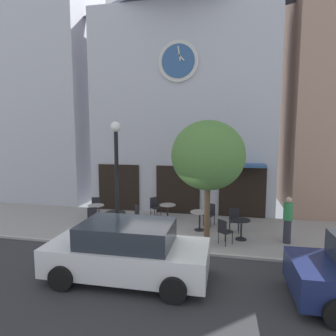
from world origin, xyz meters
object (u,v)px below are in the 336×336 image
Objects in this scene: cafe_table_rightmost at (96,210)px; parked_car_white at (127,251)px; cafe_chair_facing_wall at (135,214)px; cafe_chair_under_awning at (96,206)px; cafe_chair_outer at (155,205)px; cafe_chair_near_lamp at (93,216)px; cafe_table_leftmost at (200,217)px; cafe_chair_right_end at (224,230)px; street_lamp at (117,182)px; pedestrian_green at (288,219)px; cafe_table_center_right at (241,226)px; cafe_chair_mid_row at (234,218)px; cafe_table_near_curb at (168,209)px; cafe_chair_by_entrance at (210,213)px; cafe_table_near_door at (116,217)px; street_tree at (208,156)px.

parked_car_white is at bearing -55.63° from cafe_table_rightmost.
cafe_chair_under_awning is at bearing 156.36° from cafe_chair_facing_wall.
cafe_chair_near_lamp is at bearing -133.99° from cafe_chair_outer.
cafe_table_leftmost is at bearing -1.47° from cafe_table_rightmost.
cafe_chair_near_lamp is (-5.27, 0.66, 0.00)m from cafe_chair_right_end.
cafe_chair_right_end is at bearing -53.46° from cafe_table_leftmost.
street_lamp reaches higher than pedestrian_green.
parked_car_white is at bearing -131.08° from cafe_table_center_right.
cafe_chair_mid_row is at bearing 106.17° from cafe_table_center_right.
cafe_table_center_right reaches higher than cafe_table_near_curb.
cafe_chair_mid_row is at bearing -33.19° from cafe_chair_by_entrance.
street_lamp reaches higher than parked_car_white.
pedestrian_green is at bearing -0.06° from cafe_table_near_door.
street_tree is at bearing -52.89° from cafe_table_near_curb.
pedestrian_green is (2.19, 0.62, 0.33)m from cafe_chair_right_end.
cafe_table_leftmost is at bearing -10.24° from cafe_chair_under_awning.
cafe_chair_outer is (-0.72, 0.50, 0.00)m from cafe_table_near_curb.
cafe_chair_mid_row is at bearing 0.24° from cafe_table_rightmost.
pedestrian_green is (7.68, -0.82, 0.32)m from cafe_table_rightmost.
cafe_table_rightmost is at bearing -164.17° from cafe_table_near_curb.
cafe_table_leftmost is 4.34m from cafe_chair_near_lamp.
street_tree is (3.18, 0.17, 0.96)m from street_lamp.
cafe_chair_right_end is (0.58, 0.24, -2.60)m from street_tree.
cafe_chair_facing_wall is at bearing -178.08° from cafe_table_leftmost.
pedestrian_green is at bearing -0.30° from cafe_chair_near_lamp.
cafe_table_near_curb is at bearing 174.61° from cafe_chair_by_entrance.
pedestrian_green is (1.83, -0.85, 0.33)m from cafe_chair_mid_row.
street_tree reaches higher than cafe_chair_right_end.
parked_car_white is (1.27, -2.54, -1.42)m from street_lamp.
cafe_chair_near_lamp is at bearing -74.58° from cafe_table_rightmost.
cafe_table_near_curb is at bearing 160.34° from pedestrian_green.
cafe_chair_mid_row reaches higher than cafe_table_near_curb.
cafe_table_rightmost reaches higher than cafe_table_center_right.
cafe_table_near_door is 1.09× the size of cafe_table_near_curb.
street_lamp is at bearing -50.88° from cafe_chair_under_awning.
cafe_chair_outer reaches higher than cafe_table_leftmost.
cafe_chair_outer is (1.05, 2.17, -0.02)m from cafe_table_near_door.
street_lamp is 2.57× the size of pedestrian_green.
street_lamp is at bearing 116.63° from parked_car_white.
cafe_chair_outer is at bearing 146.59° from cafe_table_leftmost.
cafe_table_leftmost is (1.51, -0.97, 0.03)m from cafe_table_near_curb.
cafe_chair_under_awning is 1.00× the size of cafe_chair_outer.
cafe_chair_outer is 0.21× the size of parked_car_white.
cafe_chair_near_lamp is (-4.69, 0.89, -2.60)m from street_tree.
street_tree is at bearing -10.78° from cafe_chair_near_lamp.
street_tree is at bearing -88.88° from cafe_chair_by_entrance.
cafe_table_rightmost is at bearing 178.53° from cafe_table_leftmost.
cafe_chair_under_awning is 1.00× the size of cafe_chair_mid_row.
parked_car_white is (-2.86, -4.41, 0.23)m from cafe_chair_mid_row.
cafe_chair_under_awning is 0.21× the size of parked_car_white.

